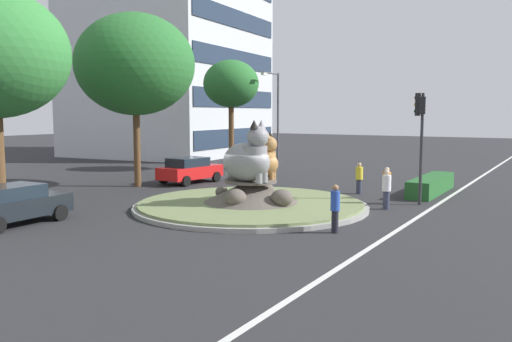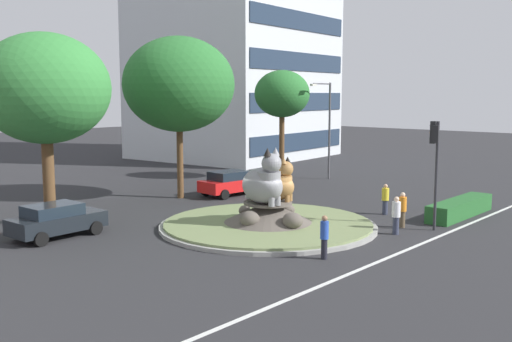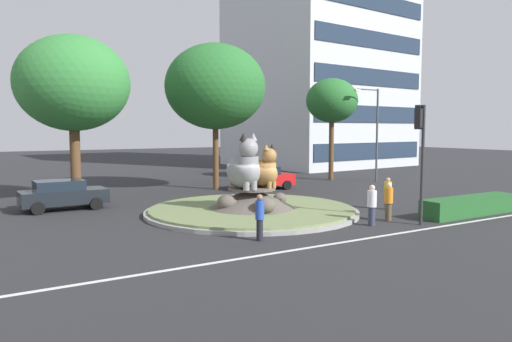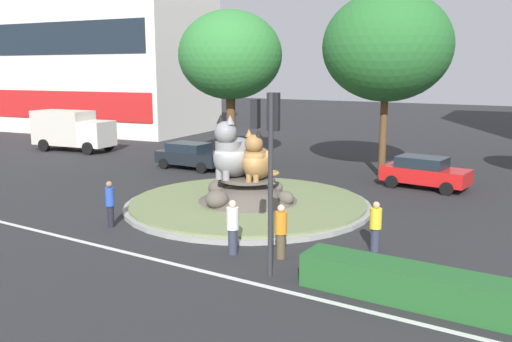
{
  "view_description": "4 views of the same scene",
  "coord_description": "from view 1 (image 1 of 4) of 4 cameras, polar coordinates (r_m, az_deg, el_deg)",
  "views": [
    {
      "loc": [
        -20.61,
        -12.67,
        4.32
      ],
      "look_at": [
        0.19,
        -0.16,
        1.69
      ],
      "focal_mm": 37.75,
      "sensor_mm": 36.0,
      "label": 1
    },
    {
      "loc": [
        -21.81,
        -18.4,
        6.53
      ],
      "look_at": [
        -0.01,
        0.77,
        2.74
      ],
      "focal_mm": 41.73,
      "sensor_mm": 36.0,
      "label": 2
    },
    {
      "loc": [
        -12.15,
        -20.46,
        4.2
      ],
      "look_at": [
        -0.27,
        -0.86,
        2.19
      ],
      "focal_mm": 33.81,
      "sensor_mm": 36.0,
      "label": 3
    },
    {
      "loc": [
        12.13,
        -18.93,
        5.81
      ],
      "look_at": [
        0.26,
        0.24,
        1.57
      ],
      "focal_mm": 37.35,
      "sensor_mm": 36.0,
      "label": 4
    }
  ],
  "objects": [
    {
      "name": "ground_plane",
      "position": [
        24.57,
        -0.55,
        -3.94
      ],
      "size": [
        160.0,
        160.0,
        0.0
      ],
      "primitive_type": "plane",
      "color": "#28282B"
    },
    {
      "name": "streetlight_arm",
      "position": [
        41.38,
        2.16,
        6.16
      ],
      "size": [
        2.5,
        0.24,
        7.34
      ],
      "rotation": [
        0.0,
        0.0,
        3.15
      ],
      "color": "#4C4C51",
      "rests_on": "ground"
    },
    {
      "name": "cat_statue_tabby",
      "position": [
        24.7,
        0.47,
        1.01
      ],
      "size": [
        1.57,
        2.3,
        2.18
      ],
      "rotation": [
        0.0,
        0.0,
        -1.36
      ],
      "color": "#9E703D",
      "rests_on": "roundabout_island"
    },
    {
      "name": "sedan_on_far_lane",
      "position": [
        33.39,
        -7.04,
        0.14
      ],
      "size": [
        4.29,
        2.36,
        1.59
      ],
      "rotation": [
        0.0,
        0.0,
        -0.09
      ],
      "color": "red",
      "rests_on": "ground"
    },
    {
      "name": "clipped_hedge_strip",
      "position": [
        30.49,
        18.06,
        -1.41
      ],
      "size": [
        6.02,
        1.2,
        0.9
      ],
      "primitive_type": "cube",
      "color": "#235B28",
      "rests_on": "ground"
    },
    {
      "name": "cat_statue_grey",
      "position": [
        23.68,
        -0.79,
        1.28
      ],
      "size": [
        1.95,
        2.74,
        2.73
      ],
      "rotation": [
        0.0,
        0.0,
        -1.69
      ],
      "color": "gray",
      "rests_on": "roundabout_island"
    },
    {
      "name": "lane_centreline",
      "position": [
        21.78,
        15.65,
        -5.48
      ],
      "size": [
        112.0,
        0.2,
        0.01
      ],
      "primitive_type": "cube",
      "color": "silver",
      "rests_on": "ground"
    },
    {
      "name": "pedestrian_orange_shirt",
      "position": [
        26.38,
        13.68,
        -1.41
      ],
      "size": [
        0.39,
        0.39,
        1.75
      ],
      "rotation": [
        0.0,
        0.0,
        0.5
      ],
      "color": "brown",
      "rests_on": "ground"
    },
    {
      "name": "pedestrian_yellow_shirt",
      "position": [
        29.24,
        10.88,
        -0.7
      ],
      "size": [
        0.39,
        0.39,
        1.67
      ],
      "rotation": [
        0.0,
        0.0,
        5.7
      ],
      "color": "#33384C",
      "rests_on": "ground"
    },
    {
      "name": "pedestrian_white_shirt",
      "position": [
        24.81,
        13.66,
        -1.83
      ],
      "size": [
        0.4,
        0.4,
        1.79
      ],
      "rotation": [
        0.0,
        0.0,
        0.51
      ],
      "color": "#33384C",
      "rests_on": "ground"
    },
    {
      "name": "third_tree_left",
      "position": [
        32.33,
        -12.7,
        10.94
      ],
      "size": [
        6.88,
        6.88,
        10.02
      ],
      "color": "brown",
      "rests_on": "ground"
    },
    {
      "name": "hatchback_near_shophouse",
      "position": [
        22.82,
        -24.4,
        -3.2
      ],
      "size": [
        4.29,
        2.2,
        1.56
      ],
      "rotation": [
        0.0,
        0.0,
        0.03
      ],
      "color": "black",
      "rests_on": "ground"
    },
    {
      "name": "traffic_light_mast",
      "position": [
        26.14,
        16.98,
        4.83
      ],
      "size": [
        0.7,
        0.63,
        5.23
      ],
      "rotation": [
        0.0,
        0.0,
        1.77
      ],
      "color": "#2D2D33",
      "rests_on": "ground"
    },
    {
      "name": "roundabout_island",
      "position": [
        24.48,
        -0.54,
        -3.02
      ],
      "size": [
        10.62,
        10.62,
        1.3
      ],
      "color": "gray",
      "rests_on": "ground"
    },
    {
      "name": "broadleaf_tree_behind_island",
      "position": [
        41.13,
        -2.66,
        9.16
      ],
      "size": [
        4.2,
        4.2,
        8.3
      ],
      "color": "brown",
      "rests_on": "ground"
    },
    {
      "name": "office_tower",
      "position": [
        58.18,
        -9.16,
        15.05
      ],
      "size": [
        18.44,
        17.25,
        26.72
      ],
      "rotation": [
        0.0,
        0.0,
        0.09
      ],
      "color": "silver",
      "rests_on": "ground"
    },
    {
      "name": "pedestrian_blue_shirt",
      "position": [
        19.58,
        8.39,
        -3.81
      ],
      "size": [
        0.33,
        0.33,
        1.76
      ],
      "rotation": [
        0.0,
        0.0,
        3.47
      ],
      "color": "black",
      "rests_on": "ground"
    }
  ]
}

